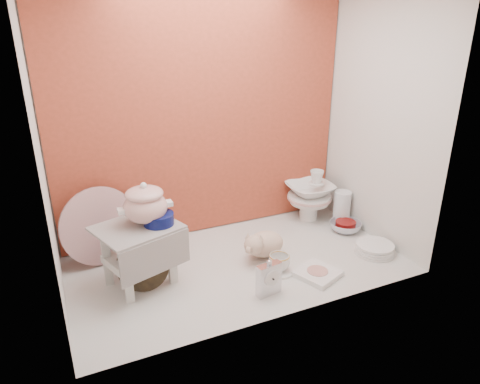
% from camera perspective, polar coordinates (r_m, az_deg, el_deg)
% --- Properties ---
extents(ground, '(1.80, 1.80, 0.00)m').
position_cam_1_polar(ground, '(2.44, -0.24, -9.44)').
color(ground, silver).
rests_on(ground, ground).
extents(niche_shell, '(1.86, 1.03, 1.53)m').
position_cam_1_polar(niche_shell, '(2.28, -2.19, 13.33)').
color(niche_shell, '#B7452D').
rests_on(niche_shell, ground).
extents(step_stool, '(0.46, 0.43, 0.32)m').
position_cam_1_polar(step_stool, '(2.26, -13.14, -8.11)').
color(step_stool, silver).
rests_on(step_stool, ground).
extents(soup_tureen, '(0.29, 0.29, 0.22)m').
position_cam_1_polar(soup_tureen, '(2.17, -12.41, -1.42)').
color(soup_tureen, white).
rests_on(soup_tureen, step_stool).
extents(cobalt_bowl, '(0.17, 0.17, 0.06)m').
position_cam_1_polar(cobalt_bowl, '(2.18, -10.66, -3.50)').
color(cobalt_bowl, '#0A104B').
rests_on(cobalt_bowl, step_stool).
extents(floral_platter, '(0.45, 0.21, 0.43)m').
position_cam_1_polar(floral_platter, '(2.49, -17.97, -4.28)').
color(floral_platter, silver).
rests_on(floral_platter, ground).
extents(blue_white_vase, '(0.31, 0.31, 0.26)m').
position_cam_1_polar(blue_white_vase, '(2.55, -14.31, -5.25)').
color(blue_white_vase, white).
rests_on(blue_white_vase, ground).
extents(lacquer_tray, '(0.28, 0.16, 0.25)m').
position_cam_1_polar(lacquer_tray, '(2.23, -12.66, -9.44)').
color(lacquer_tray, black).
rests_on(lacquer_tray, ground).
extents(mantel_clock, '(0.13, 0.07, 0.19)m').
position_cam_1_polar(mantel_clock, '(2.15, 3.82, -11.18)').
color(mantel_clock, silver).
rests_on(mantel_clock, ground).
extents(plush_pig, '(0.29, 0.21, 0.17)m').
position_cam_1_polar(plush_pig, '(2.47, 3.31, -6.81)').
color(plush_pig, '#D1AC93').
rests_on(plush_pig, ground).
extents(teacup_saucer, '(0.21, 0.21, 0.01)m').
position_cam_1_polar(teacup_saucer, '(2.38, 5.13, -10.27)').
color(teacup_saucer, white).
rests_on(teacup_saucer, ground).
extents(gold_rim_teacup, '(0.13, 0.13, 0.09)m').
position_cam_1_polar(gold_rim_teacup, '(2.35, 5.18, -9.21)').
color(gold_rim_teacup, white).
rests_on(gold_rim_teacup, teacup_saucer).
extents(lattice_dish, '(0.26, 0.26, 0.03)m').
position_cam_1_polar(lattice_dish, '(2.36, 10.16, -10.51)').
color(lattice_dish, white).
rests_on(lattice_dish, ground).
extents(dinner_plate_stack, '(0.25, 0.25, 0.06)m').
position_cam_1_polar(dinner_plate_stack, '(2.65, 17.31, -7.11)').
color(dinner_plate_stack, white).
rests_on(dinner_plate_stack, ground).
extents(crystal_bowl, '(0.26, 0.26, 0.06)m').
position_cam_1_polar(crystal_bowl, '(2.86, 13.71, -4.45)').
color(crystal_bowl, silver).
rests_on(crystal_bowl, ground).
extents(clear_glass_vase, '(0.15, 0.15, 0.22)m').
position_cam_1_polar(clear_glass_vase, '(2.92, 13.26, -2.03)').
color(clear_glass_vase, silver).
rests_on(clear_glass_vase, ground).
extents(porcelain_tower, '(0.38, 0.38, 0.34)m').
position_cam_1_polar(porcelain_tower, '(2.92, 9.15, -0.43)').
color(porcelain_tower, white).
rests_on(porcelain_tower, ground).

